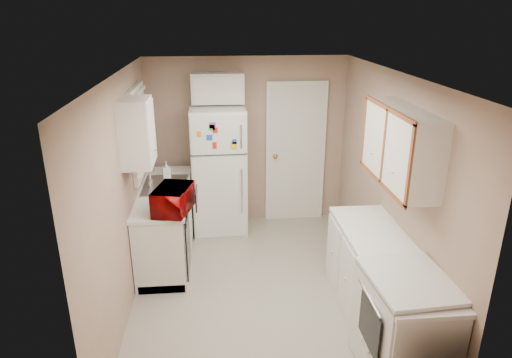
{
  "coord_description": "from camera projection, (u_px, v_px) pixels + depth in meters",
  "views": [
    {
      "loc": [
        -0.45,
        -4.39,
        2.97
      ],
      "look_at": [
        0.0,
        0.5,
        1.15
      ],
      "focal_mm": 32.0,
      "sensor_mm": 36.0,
      "label": 1
    }
  ],
  "objects": [
    {
      "name": "wall_left",
      "position": [
        124.0,
        196.0,
        4.64
      ],
      "size": [
        3.8,
        3.8,
        0.0
      ],
      "primitive_type": "plane",
      "color": "tan",
      "rests_on": "floor"
    },
    {
      "name": "upper_cabinet_left",
      "position": [
        137.0,
        133.0,
        4.65
      ],
      "size": [
        0.3,
        0.45,
        0.7
      ],
      "primitive_type": "cube",
      "color": "silver",
      "rests_on": "wall_left"
    },
    {
      "name": "dishwasher",
      "position": [
        187.0,
        241.0,
        5.22
      ],
      "size": [
        0.03,
        0.58,
        0.72
      ],
      "primitive_type": "cube",
      "color": "black",
      "rests_on": "floor"
    },
    {
      "name": "wall_back",
      "position": [
        247.0,
        142.0,
        6.53
      ],
      "size": [
        2.8,
        2.8,
        0.0
      ],
      "primitive_type": "plane",
      "color": "tan",
      "rests_on": "floor"
    },
    {
      "name": "wall_right",
      "position": [
        390.0,
        187.0,
        4.88
      ],
      "size": [
        3.8,
        3.8,
        0.0
      ],
      "primitive_type": "plane",
      "color": "tan",
      "rests_on": "floor"
    },
    {
      "name": "sink",
      "position": [
        166.0,
        188.0,
        5.76
      ],
      "size": [
        0.54,
        0.74,
        0.16
      ],
      "primitive_type": "cube",
      "color": "gray",
      "rests_on": "left_counter"
    },
    {
      "name": "floor",
      "position": [
        260.0,
        289.0,
        5.18
      ],
      "size": [
        3.8,
        3.8,
        0.0
      ],
      "primitive_type": "plane",
      "color": "#B0AA9A",
      "rests_on": "ground"
    },
    {
      "name": "upper_cabinet_right",
      "position": [
        401.0,
        146.0,
        4.19
      ],
      "size": [
        0.3,
        1.2,
        0.7
      ],
      "primitive_type": "cube",
      "color": "silver",
      "rests_on": "wall_right"
    },
    {
      "name": "refrigerator",
      "position": [
        219.0,
        170.0,
        6.32
      ],
      "size": [
        0.75,
        0.73,
        1.78
      ],
      "primitive_type": "cube",
      "rotation": [
        0.0,
        0.0,
        0.02
      ],
      "color": "silver",
      "rests_on": "floor"
    },
    {
      "name": "left_counter",
      "position": [
        167.0,
        223.0,
        5.77
      ],
      "size": [
        0.6,
        1.8,
        0.9
      ],
      "primitive_type": "cube",
      "color": "silver",
      "rests_on": "floor"
    },
    {
      "name": "soap_bottle",
      "position": [
        166.0,
        171.0,
        5.97
      ],
      "size": [
        0.12,
        0.12,
        0.22
      ],
      "primitive_type": "imported",
      "rotation": [
        0.0,
        0.0,
        0.21
      ],
      "color": "silver",
      "rests_on": "left_counter"
    },
    {
      "name": "microwave",
      "position": [
        173.0,
        199.0,
        4.94
      ],
      "size": [
        0.57,
        0.4,
        0.34
      ],
      "primitive_type": "imported",
      "rotation": [
        0.0,
        0.0,
        1.33
      ],
      "color": "#8C0606",
      "rests_on": "left_counter"
    },
    {
      "name": "right_counter",
      "position": [
        383.0,
        291.0,
        4.37
      ],
      "size": [
        0.6,
        2.0,
        0.9
      ],
      "primitive_type": "cube",
      "color": "silver",
      "rests_on": "floor"
    },
    {
      "name": "cabinet_over_fridge",
      "position": [
        218.0,
        88.0,
        6.08
      ],
      "size": [
        0.7,
        0.3,
        0.4
      ],
      "primitive_type": "cube",
      "color": "silver",
      "rests_on": "wall_back"
    },
    {
      "name": "stove",
      "position": [
        404.0,
        325.0,
        3.84
      ],
      "size": [
        0.69,
        0.83,
        0.95
      ],
      "primitive_type": "cube",
      "rotation": [
        0.0,
        0.0,
        0.07
      ],
      "color": "silver",
      "rests_on": "floor"
    },
    {
      "name": "interior_door",
      "position": [
        295.0,
        153.0,
        6.62
      ],
      "size": [
        0.86,
        0.06,
        2.08
      ],
      "primitive_type": "cube",
      "color": "silver",
      "rests_on": "floor"
    },
    {
      "name": "ceiling",
      "position": [
        261.0,
        74.0,
        4.34
      ],
      "size": [
        3.8,
        3.8,
        0.0
      ],
      "primitive_type": "plane",
      "color": "white",
      "rests_on": "floor"
    },
    {
      "name": "wall_front",
      "position": [
        289.0,
        299.0,
        2.98
      ],
      "size": [
        2.8,
        2.8,
        0.0
      ],
      "primitive_type": "plane",
      "color": "tan",
      "rests_on": "floor"
    },
    {
      "name": "window_blinds",
      "position": [
        139.0,
        132.0,
        5.48
      ],
      "size": [
        0.1,
        0.98,
        1.08
      ],
      "primitive_type": "cube",
      "color": "silver",
      "rests_on": "wall_left"
    }
  ]
}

